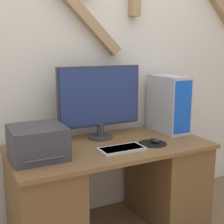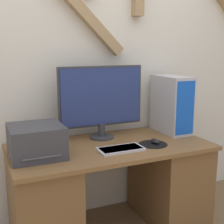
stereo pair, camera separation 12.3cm
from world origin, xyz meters
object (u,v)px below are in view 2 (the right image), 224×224
object	(u,v)px
keyboard	(121,149)
printer	(36,141)
computer_tower	(172,104)
monitor	(101,99)
mouse	(155,141)

from	to	relation	value
keyboard	printer	world-z (taller)	printer
computer_tower	keyboard	bearing A→B (deg)	-155.59
printer	computer_tower	bearing A→B (deg)	7.68
monitor	printer	size ratio (longest dim) A/B	1.95
keyboard	computer_tower	size ratio (longest dim) A/B	0.67
monitor	mouse	xyz separation A→B (m)	(0.31, -0.32, -0.30)
keyboard	mouse	size ratio (longest dim) A/B	3.36
monitor	keyboard	bearing A→B (deg)	-89.10
keyboard	printer	size ratio (longest dim) A/B	0.91
keyboard	monitor	bearing A→B (deg)	90.90
mouse	monitor	bearing A→B (deg)	134.14
monitor	mouse	world-z (taller)	monitor
monitor	computer_tower	world-z (taller)	monitor
mouse	printer	size ratio (longest dim) A/B	0.27
computer_tower	monitor	bearing A→B (deg)	173.34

